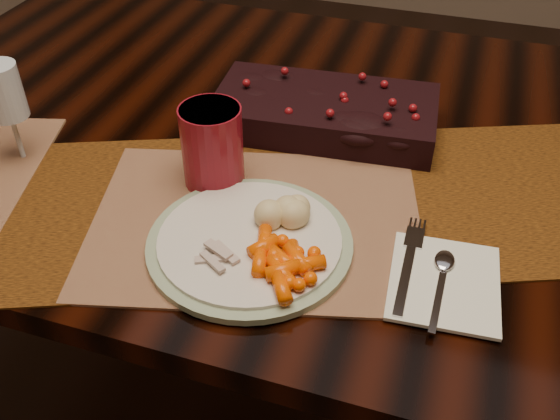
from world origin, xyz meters
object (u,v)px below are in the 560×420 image
(centerpiece, at_px, (325,107))
(red_cup, at_px, (212,146))
(mashed_potatoes, at_px, (280,207))
(dinner_plate, at_px, (250,242))
(dining_table, at_px, (333,291))
(turkey_shreds, at_px, (217,254))
(placemat_main, at_px, (256,222))
(baby_carrots, at_px, (291,268))
(wine_glass, at_px, (10,114))
(napkin, at_px, (444,282))

(centerpiece, bearing_deg, red_cup, -120.26)
(mashed_potatoes, xyz_separation_m, red_cup, (-0.13, 0.07, 0.03))
(dinner_plate, bearing_deg, dining_table, 78.56)
(turkey_shreds, bearing_deg, dining_table, 76.12)
(placemat_main, relative_size, baby_carrots, 4.12)
(turkey_shreds, bearing_deg, wine_glass, 160.73)
(dining_table, bearing_deg, placemat_main, -105.79)
(centerpiece, bearing_deg, dining_table, -29.56)
(centerpiece, xyz_separation_m, mashed_potatoes, (0.01, -0.28, -0.00))
(centerpiece, height_order, wine_glass, wine_glass)
(napkin, bearing_deg, wine_glass, 169.43)
(dining_table, distance_m, placemat_main, 0.46)
(placemat_main, distance_m, dinner_plate, 0.05)
(centerpiece, distance_m, mashed_potatoes, 0.28)
(mashed_potatoes, relative_size, red_cup, 0.59)
(placemat_main, bearing_deg, napkin, -23.49)
(placemat_main, xyz_separation_m, napkin, (0.27, -0.04, 0.00))
(placemat_main, bearing_deg, dining_table, 59.76)
(turkey_shreds, distance_m, napkin, 0.29)
(dinner_plate, relative_size, red_cup, 2.22)
(dining_table, relative_size, dinner_plate, 6.42)
(centerpiece, bearing_deg, mashed_potatoes, -88.01)
(dining_table, xyz_separation_m, baby_carrots, (0.01, -0.35, 0.40))
(centerpiece, bearing_deg, napkin, -52.82)
(napkin, bearing_deg, turkey_shreds, -172.02)
(placemat_main, bearing_deg, baby_carrots, -65.24)
(dinner_plate, relative_size, turkey_shreds, 4.00)
(baby_carrots, height_order, wine_glass, wine_glass)
(red_cup, bearing_deg, wine_glass, -173.62)
(centerpiece, height_order, dinner_plate, centerpiece)
(placemat_main, distance_m, turkey_shreds, 0.11)
(turkey_shreds, distance_m, wine_glass, 0.43)
(dinner_plate, relative_size, wine_glass, 1.69)
(centerpiece, bearing_deg, wine_glass, -151.34)
(turkey_shreds, xyz_separation_m, wine_glass, (-0.40, 0.14, 0.06))
(red_cup, bearing_deg, napkin, -17.51)
(napkin, bearing_deg, placemat_main, 166.93)
(baby_carrots, relative_size, napkin, 0.71)
(centerpiece, xyz_separation_m, placemat_main, (-0.03, -0.28, -0.04))
(baby_carrots, bearing_deg, wine_glass, 164.69)
(placemat_main, relative_size, napkin, 2.93)
(dining_table, bearing_deg, baby_carrots, -88.25)
(mashed_potatoes, relative_size, turkey_shreds, 1.07)
(dining_table, relative_size, placemat_main, 3.85)
(dining_table, relative_size, mashed_potatoes, 24.02)
(placemat_main, bearing_deg, turkey_shreds, -113.59)
(turkey_shreds, bearing_deg, centerpiece, 83.49)
(turkey_shreds, bearing_deg, red_cup, 113.58)
(centerpiece, distance_m, red_cup, 0.24)
(baby_carrots, distance_m, napkin, 0.20)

